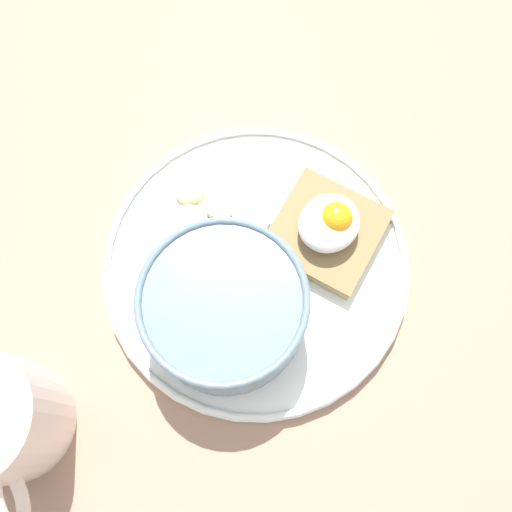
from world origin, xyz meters
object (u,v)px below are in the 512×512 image
object	(u,v)px
oatmeal_bowl	(224,309)
banana_slice_back	(251,218)
banana_slice_front	(190,225)
banana_slice_left	(222,207)
banana_slice_right	(190,189)
toast_slice	(326,232)
poached_egg	(330,222)

from	to	relation	value
oatmeal_bowl	banana_slice_back	xyz separation A→B (cm)	(-7.90, -4.22, -2.65)
banana_slice_front	banana_slice_left	size ratio (longest dim) A/B	1.00
oatmeal_bowl	banana_slice_right	size ratio (longest dim) A/B	3.45
toast_slice	banana_slice_back	size ratio (longest dim) A/B	2.16
oatmeal_bowl	banana_slice_back	distance (cm)	9.34
oatmeal_bowl	toast_slice	bearing A→B (deg)	172.04
banana_slice_front	banana_slice_right	world-z (taller)	banana_slice_front
banana_slice_left	oatmeal_bowl	bearing A→B (deg)	44.49
oatmeal_bowl	poached_egg	distance (cm)	11.35
poached_egg	banana_slice_right	world-z (taller)	poached_egg
poached_egg	banana_slice_left	bearing A→B (deg)	-63.30
poached_egg	banana_slice_back	distance (cm)	7.13
banana_slice_right	oatmeal_bowl	bearing A→B (deg)	57.82
banana_slice_front	banana_slice_left	bearing A→B (deg)	162.16
banana_slice_right	toast_slice	bearing A→B (deg)	111.91
toast_slice	banana_slice_back	world-z (taller)	same
toast_slice	banana_slice_front	size ratio (longest dim) A/B	2.63
poached_egg	banana_slice_left	size ratio (longest dim) A/B	1.39
banana_slice_front	banana_slice_back	distance (cm)	5.39
poached_egg	banana_slice_right	size ratio (longest dim) A/B	1.44
toast_slice	banana_slice_right	distance (cm)	12.68
poached_egg	banana_slice_front	xyz separation A→B (cm)	(7.32, -9.45, -2.49)
banana_slice_left	banana_slice_back	xyz separation A→B (cm)	(-0.93, 2.63, 0.08)
toast_slice	banana_slice_front	bearing A→B (deg)	-52.39
poached_egg	banana_slice_front	bearing A→B (deg)	-52.24
poached_egg	banana_slice_front	world-z (taller)	poached_egg
toast_slice	poached_egg	world-z (taller)	poached_egg
banana_slice_right	banana_slice_left	bearing A→B (deg)	99.39
banana_slice_front	banana_slice_right	distance (cm)	3.45
oatmeal_bowl	banana_slice_front	bearing A→B (deg)	-116.52
oatmeal_bowl	banana_slice_back	world-z (taller)	oatmeal_bowl
poached_egg	banana_slice_back	bearing A→B (deg)	-60.27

